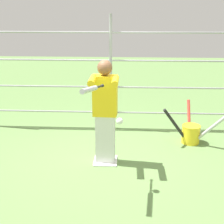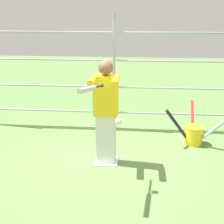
{
  "view_description": "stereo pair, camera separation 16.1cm",
  "coord_description": "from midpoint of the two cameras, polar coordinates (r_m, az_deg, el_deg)",
  "views": [
    {
      "loc": [
        -0.37,
        4.85,
        2.54
      ],
      "look_at": [
        -0.13,
        0.33,
        1.02
      ],
      "focal_mm": 50.0,
      "sensor_mm": 36.0,
      "label": 1
    },
    {
      "loc": [
        -0.53,
        4.84,
        2.54
      ],
      "look_at": [
        -0.13,
        0.33,
        1.02
      ],
      "focal_mm": 50.0,
      "sensor_mm": 36.0,
      "label": 2
    }
  ],
  "objects": [
    {
      "name": "ground_plane",
      "position": [
        5.49,
        -0.22,
        -8.99
      ],
      "size": [
        24.0,
        24.0,
        0.0
      ],
      "primitive_type": "plane",
      "color": "#608447"
    },
    {
      "name": "fence_backstop",
      "position": [
        6.59,
        1.06,
        6.98
      ],
      "size": [
        5.77,
        0.06,
        2.43
      ],
      "color": "#939399",
      "rests_on": "ground"
    },
    {
      "name": "softball_in_flight",
      "position": [
        4.3,
        2.23,
        -1.73
      ],
      "size": [
        0.1,
        0.1,
        0.1
      ],
      "color": "white"
    },
    {
      "name": "batter",
      "position": [
        5.1,
        -0.25,
        0.46
      ],
      "size": [
        0.45,
        0.61,
        1.76
      ],
      "color": "silver",
      "rests_on": "ground"
    },
    {
      "name": "home_plate",
      "position": [
        5.48,
        -0.22,
        -8.89
      ],
      "size": [
        0.4,
        0.4,
        0.02
      ],
      "color": "white",
      "rests_on": "ground"
    },
    {
      "name": "bat_bucket",
      "position": [
        6.29,
        15.4,
        -3.81
      ],
      "size": [
        1.15,
        1.01,
        0.76
      ],
      "color": "yellow",
      "rests_on": "ground"
    },
    {
      "name": "baseball_bat_swinging",
      "position": [
        3.99,
        -3.04,
        4.25
      ],
      "size": [
        0.22,
        0.92,
        0.2
      ],
      "color": "black"
    }
  ]
}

